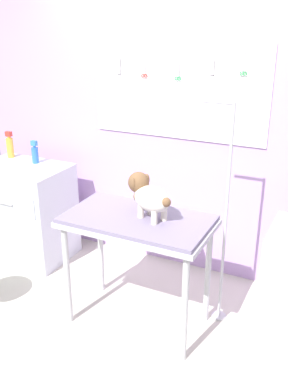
{
  "coord_description": "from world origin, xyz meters",
  "views": [
    {
      "loc": [
        1.34,
        -2.08,
        2.1
      ],
      "look_at": [
        0.15,
        0.32,
        1.05
      ],
      "focal_mm": 41.14,
      "sensor_mm": 36.0,
      "label": 1
    }
  ],
  "objects_px": {
    "grooming_arm": "(224,227)",
    "counter_left": "(26,211)",
    "dog": "(148,195)",
    "grooming_table": "(137,229)",
    "conditioner_bottle": "(35,154)"
  },
  "relations": [
    {
      "from": "counter_left",
      "to": "conditioner_bottle",
      "type": "xyz_separation_m",
      "value": [
        0.05,
        0.13,
        0.53
      ]
    },
    {
      "from": "dog",
      "to": "counter_left",
      "type": "distance_m",
      "value": 1.6
    },
    {
      "from": "grooming_arm",
      "to": "counter_left",
      "type": "distance_m",
      "value": 1.94
    },
    {
      "from": "grooming_arm",
      "to": "dog",
      "type": "height_order",
      "value": "grooming_arm"
    },
    {
      "from": "grooming_table",
      "to": "grooming_arm",
      "type": "relative_size",
      "value": 0.63
    },
    {
      "from": "conditioner_bottle",
      "to": "dog",
      "type": "bearing_deg",
      "value": -20.84
    },
    {
      "from": "counter_left",
      "to": "conditioner_bottle",
      "type": "bearing_deg",
      "value": 68.16
    },
    {
      "from": "grooming_table",
      "to": "dog",
      "type": "xyz_separation_m",
      "value": [
        0.06,
        0.04,
        0.25
      ]
    },
    {
      "from": "grooming_table",
      "to": "grooming_arm",
      "type": "xyz_separation_m",
      "value": [
        0.52,
        0.31,
        0.0
      ]
    },
    {
      "from": "grooming_table",
      "to": "conditioner_bottle",
      "type": "height_order",
      "value": "conditioner_bottle"
    },
    {
      "from": "grooming_arm",
      "to": "grooming_table",
      "type": "bearing_deg",
      "value": -149.46
    },
    {
      "from": "grooming_table",
      "to": "counter_left",
      "type": "height_order",
      "value": "counter_left"
    },
    {
      "from": "dog",
      "to": "counter_left",
      "type": "height_order",
      "value": "dog"
    },
    {
      "from": "dog",
      "to": "grooming_table",
      "type": "bearing_deg",
      "value": -145.61
    },
    {
      "from": "grooming_table",
      "to": "dog",
      "type": "distance_m",
      "value": 0.26
    }
  ]
}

